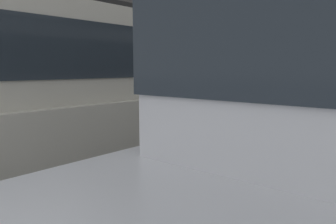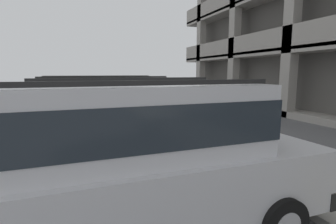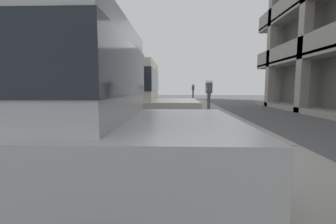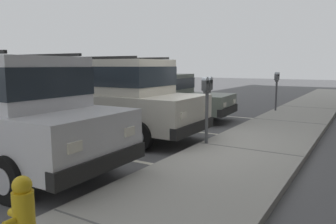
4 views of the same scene
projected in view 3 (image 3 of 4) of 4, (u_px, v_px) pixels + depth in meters
The scene contains 7 objects.
ground_plane at pixel (192, 152), 5.14m from camera, with size 80.00×80.00×0.10m.
sidewalk at pixel (250, 148), 5.06m from camera, with size 40.00×2.20×0.12m.
parking_stall_lines at pixel (112, 174), 3.65m from camera, with size 12.64×4.80×0.01m.
silver_suv at pixel (92, 102), 5.09m from camera, with size 2.08×4.81×2.03m.
red_sedan at pixel (115, 104), 8.27m from camera, with size 2.09×4.61×1.54m.
parking_meter_near at pixel (209, 96), 5.02m from camera, with size 0.35×0.12×1.47m.
parking_meter_far at pixel (193, 92), 11.24m from camera, with size 0.35×0.12×1.46m.
Camera 3 is at (5.03, -0.31, 1.40)m, focal length 24.00 mm.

